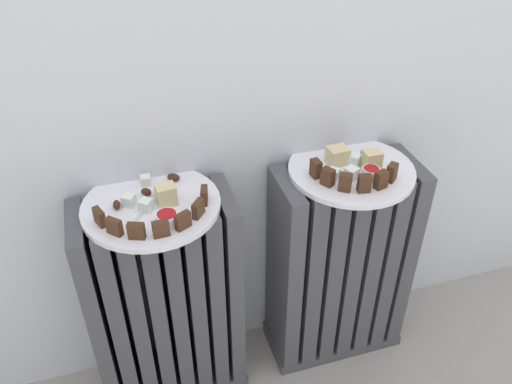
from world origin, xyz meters
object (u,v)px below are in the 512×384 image
plate_right (351,170)px  fork (145,209)px  radiator_right (339,266)px  plate_left (151,205)px  jam_bowl_left (167,218)px  radiator_left (166,304)px  jam_bowl_right (371,172)px

plate_right → fork: fork is taller
radiator_right → plate_left: 0.54m
jam_bowl_left → radiator_right: bearing=9.9°
plate_left → jam_bowl_left: bearing=-73.5°
plate_left → radiator_left: bearing=0.0°
radiator_right → fork: 0.56m
radiator_left → fork: bearing=-129.1°
radiator_right → plate_right: bearing=-104.0°
jam_bowl_right → fork: jam_bowl_right is taller
jam_bowl_left → radiator_left: bearing=106.5°
radiator_right → jam_bowl_left: 0.54m
radiator_left → fork: 0.31m
plate_right → jam_bowl_right: jam_bowl_right is taller
radiator_left → radiator_right: bearing=0.0°
plate_right → jam_bowl_left: (-0.43, -0.07, 0.02)m
radiator_left → plate_right: bearing=0.0°
radiator_right → jam_bowl_right: jam_bowl_right is taller
radiator_right → plate_right: (-0.00, -0.00, 0.30)m
plate_left → plate_right: 0.45m
plate_left → jam_bowl_right: (0.47, -0.05, 0.02)m
radiator_right → plate_left: bearing=-180.0°
radiator_left → plate_right: 0.54m
plate_left → fork: size_ratio=2.98×
radiator_right → plate_left: plate_left is taller
radiator_left → fork: size_ratio=5.97×
radiator_right → jam_bowl_right: size_ratio=14.38×
radiator_left → jam_bowl_right: bearing=-5.9°
radiator_left → plate_right: size_ratio=2.00×
fork → plate_right: bearing=2.1°
plate_right → jam_bowl_left: jam_bowl_left is taller
jam_bowl_left → plate_right: bearing=9.9°
radiator_right → plate_left: size_ratio=2.00×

